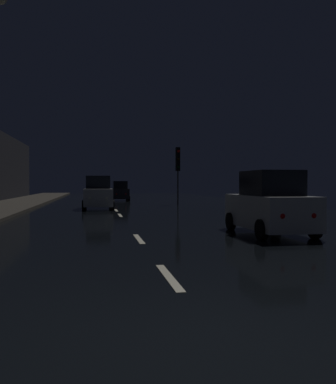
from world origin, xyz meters
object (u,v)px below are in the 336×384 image
at_px(traffic_light_far_right, 178,163).
at_px(car_parked_right_near, 270,205).
at_px(car_approaching_headlights, 98,194).
at_px(car_distant_taillights, 120,192).

xyz_separation_m(traffic_light_far_right, car_parked_right_near, (-0.80, -19.72, -2.35)).
relative_size(car_approaching_headlights, car_parked_right_near, 1.04).
bearing_deg(car_distant_taillights, car_approaching_headlights, 170.47).
relative_size(car_approaching_headlights, car_distant_taillights, 1.14).
distance_m(traffic_light_far_right, car_approaching_headlights, 8.27).
height_order(traffic_light_far_right, car_distant_taillights, traffic_light_far_right).
xyz_separation_m(car_parked_right_near, car_distant_taillights, (-3.32, 28.38, -0.09)).
distance_m(car_approaching_headlights, car_distant_taillights, 13.58).
xyz_separation_m(car_approaching_headlights, car_parked_right_near, (5.57, -14.99, -0.04)).
xyz_separation_m(car_approaching_headlights, car_distant_taillights, (2.25, 13.39, -0.12)).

